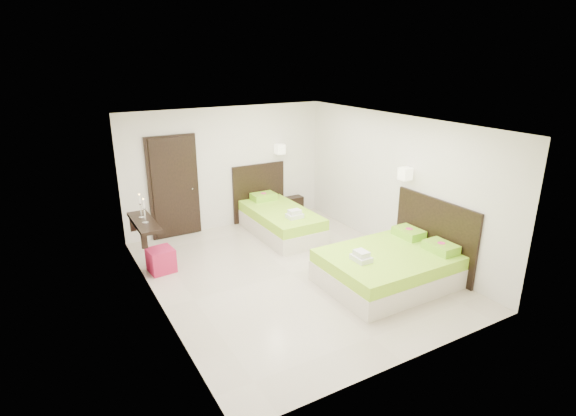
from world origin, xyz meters
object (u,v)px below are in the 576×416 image
bed_single (279,219)px  ottoman (161,260)px  nightstand (290,205)px  bed_double (392,265)px

bed_single → ottoman: bearing=-168.1°
nightstand → bed_double: bearing=-93.0°
ottoman → bed_single: bearing=11.9°
bed_single → bed_double: bearing=-78.9°
bed_double → nightstand: bearing=85.9°
ottoman → bed_double: bearing=-35.6°
bed_single → nightstand: bed_single is taller
bed_single → nightstand: (0.83, 0.95, -0.09)m
bed_double → nightstand: (0.27, 3.81, -0.09)m
bed_double → bed_single: bearing=101.1°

